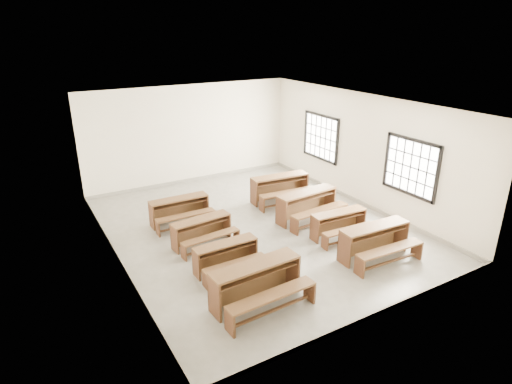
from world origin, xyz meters
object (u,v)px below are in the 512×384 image
desk_set_5 (339,222)px  desk_set_7 (281,186)px  desk_set_4 (375,239)px  desk_set_1 (227,255)px  desk_set_6 (308,203)px  desk_set_0 (257,281)px  desk_set_2 (202,230)px  desk_set_3 (180,209)px

desk_set_5 → desk_set_7: desk_set_7 is taller
desk_set_4 → desk_set_7: 3.88m
desk_set_1 → desk_set_7: 4.14m
desk_set_6 → desk_set_1: bearing=-162.8°
desk_set_0 → desk_set_5: desk_set_0 is taller
desk_set_2 → desk_set_7: bearing=17.7°
desk_set_2 → desk_set_5: size_ratio=1.02×
desk_set_3 → desk_set_5: (3.12, -2.73, -0.03)m
desk_set_4 → desk_set_6: size_ratio=0.95×
desk_set_6 → desk_set_7: (0.10, 1.47, -0.00)m
desk_set_2 → desk_set_3: bearing=85.4°
desk_set_4 → desk_set_6: desk_set_6 is taller
desk_set_0 → desk_set_6: 4.00m
desk_set_1 → desk_set_2: (0.03, 1.34, 0.01)m
desk_set_0 → desk_set_3: (0.04, 4.07, -0.06)m
desk_set_0 → desk_set_7: desk_set_0 is taller
desk_set_0 → desk_set_2: bearing=86.1°
desk_set_2 → desk_set_0: bearing=-97.0°
desk_set_1 → desk_set_3: 2.73m
desk_set_3 → desk_set_6: 3.40m
desk_set_1 → desk_set_0: bearing=-92.0°
desk_set_3 → desk_set_7: size_ratio=0.85×
desk_set_3 → desk_set_7: 3.14m
desk_set_3 → desk_set_5: size_ratio=1.05×
desk_set_5 → desk_set_6: size_ratio=0.82×
desk_set_4 → desk_set_5: size_ratio=1.17×
desk_set_1 → desk_set_3: bearing=89.3°
desk_set_0 → desk_set_6: size_ratio=1.00×
desk_set_0 → desk_set_3: size_ratio=1.17×
desk_set_1 → desk_set_6: desk_set_6 is taller
desk_set_0 → desk_set_6: (3.08, 2.55, -0.01)m
desk_set_1 → desk_set_5: size_ratio=0.95×
desk_set_6 → desk_set_5: bearing=-91.2°
desk_set_2 → desk_set_7: 3.40m
desk_set_6 → desk_set_2: bearing=173.2°
desk_set_4 → desk_set_1: bearing=161.9°
desk_set_5 → desk_set_7: size_ratio=0.82×
desk_set_7 → desk_set_0: bearing=-123.2°
desk_set_2 → desk_set_6: (3.02, -0.12, 0.08)m
desk_set_6 → desk_set_7: 1.47m
desk_set_1 → desk_set_2: size_ratio=0.93×
desk_set_5 → desk_set_7: bearing=93.1°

